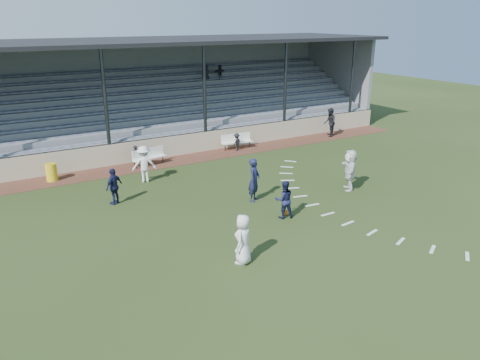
# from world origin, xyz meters

# --- Properties ---
(ground) EXTENTS (90.00, 90.00, 0.00)m
(ground) POSITION_xyz_m (0.00, 0.00, 0.00)
(ground) COLOR #273616
(ground) RESTS_ON ground
(cinder_track) EXTENTS (34.00, 2.00, 0.02)m
(cinder_track) POSITION_xyz_m (0.00, 10.50, 0.01)
(cinder_track) COLOR #502B20
(cinder_track) RESTS_ON ground
(retaining_wall) EXTENTS (34.00, 0.18, 1.20)m
(retaining_wall) POSITION_xyz_m (0.00, 11.55, 0.60)
(retaining_wall) COLOR #BEAF92
(retaining_wall) RESTS_ON ground
(bench_left) EXTENTS (2.04, 0.82, 0.95)m
(bench_left) POSITION_xyz_m (-1.17, 10.48, 0.58)
(bench_left) COLOR white
(bench_left) RESTS_ON cinder_track
(bench_right) EXTENTS (2.03, 0.64, 0.95)m
(bench_right) POSITION_xyz_m (4.81, 10.95, 0.58)
(bench_right) COLOR white
(bench_right) RESTS_ON cinder_track
(trash_bin) EXTENTS (0.56, 0.56, 0.90)m
(trash_bin) POSITION_xyz_m (-6.36, 10.50, 0.47)
(trash_bin) COLOR yellow
(trash_bin) RESTS_ON cinder_track
(football) EXTENTS (0.24, 0.24, 0.24)m
(football) POSITION_xyz_m (1.21, 0.84, 0.12)
(football) COLOR orange
(football) RESTS_ON ground
(player_white_lead) EXTENTS (1.01, 0.97, 1.75)m
(player_white_lead) POSITION_xyz_m (-2.38, -1.66, 0.87)
(player_white_lead) COLOR silver
(player_white_lead) RESTS_ON ground
(player_navy_lead) EXTENTS (0.86, 0.82, 1.99)m
(player_navy_lead) POSITION_xyz_m (1.01, 2.94, 0.99)
(player_navy_lead) COLOR #161A3E
(player_navy_lead) RESTS_ON ground
(player_navy_mid) EXTENTS (0.93, 0.82, 1.61)m
(player_navy_mid) POSITION_xyz_m (1.04, 0.69, 0.80)
(player_navy_mid) COLOR #161A3E
(player_navy_mid) RESTS_ON ground
(player_white_wing) EXTENTS (1.35, 0.99, 1.87)m
(player_white_wing) POSITION_xyz_m (-2.34, 7.95, 0.93)
(player_white_wing) COLOR silver
(player_white_wing) RESTS_ON ground
(player_navy_wing) EXTENTS (1.03, 0.87, 1.66)m
(player_navy_wing) POSITION_xyz_m (-4.52, 5.81, 0.83)
(player_navy_wing) COLOR #161A3E
(player_navy_wing) RESTS_ON ground
(player_white_back) EXTENTS (1.55, 1.84, 1.98)m
(player_white_back) POSITION_xyz_m (5.74, 1.83, 0.99)
(player_white_back) COLOR silver
(player_white_back) RESTS_ON ground
(official) EXTENTS (1.16, 1.21, 1.97)m
(official) POSITION_xyz_m (12.01, 10.42, 1.00)
(official) COLOR black
(official) RESTS_ON cinder_track
(sub_left_near) EXTENTS (0.50, 0.39, 1.19)m
(sub_left_near) POSITION_xyz_m (-1.88, 10.66, 0.62)
(sub_left_near) COLOR black
(sub_left_near) RESTS_ON cinder_track
(sub_left_far) EXTENTS (0.71, 0.44, 1.13)m
(sub_left_far) POSITION_xyz_m (-1.56, 10.61, 0.58)
(sub_left_far) COLOR black
(sub_left_far) RESTS_ON cinder_track
(sub_right) EXTENTS (0.81, 0.66, 1.09)m
(sub_right) POSITION_xyz_m (4.60, 10.57, 0.56)
(sub_right) COLOR black
(sub_right) RESTS_ON cinder_track
(grandstand) EXTENTS (34.60, 9.00, 6.61)m
(grandstand) POSITION_xyz_m (0.00, 16.26, 2.20)
(grandstand) COLOR gray
(grandstand) RESTS_ON ground
(penalty_arc) EXTENTS (3.89, 14.63, 0.01)m
(penalty_arc) POSITION_xyz_m (4.12, 0.00, 0.01)
(penalty_arc) COLOR white
(penalty_arc) RESTS_ON ground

